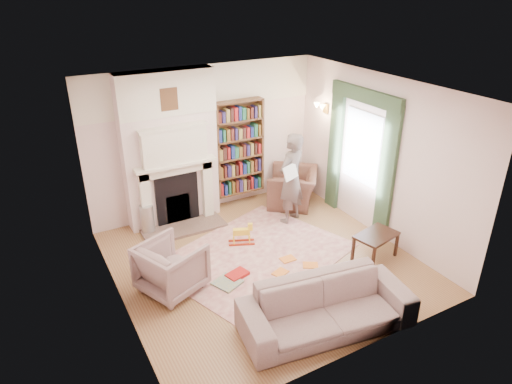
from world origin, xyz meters
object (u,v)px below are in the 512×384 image
armchair_left (171,267)px  paraffin_heater (147,219)px  man_reading (291,179)px  rocking_horse (241,234)px  sofa (326,307)px  armchair_reading (293,187)px  coffee_table (375,246)px  bookcase (239,148)px

armchair_left → paraffin_heater: size_ratio=1.53×
man_reading → rocking_horse: 1.40m
armchair_left → sofa: armchair_left is taller
armchair_reading → sofa: size_ratio=0.47×
sofa → coffee_table: bearing=37.7°
armchair_reading → man_reading: size_ratio=0.62×
sofa → rocking_horse: bearing=99.2°
sofa → paraffin_heater: (-1.31, 3.53, -0.05)m
armchair_reading → paraffin_heater: (-2.93, 0.24, -0.07)m
armchair_left → paraffin_heater: bearing=-28.3°
bookcase → armchair_left: 3.12m
armchair_left → man_reading: bearing=-93.3°
coffee_table → rocking_horse: 2.23m
man_reading → paraffin_heater: man_reading is taller
man_reading → rocking_horse: bearing=-7.8°
armchair_left → paraffin_heater: 1.79m
armchair_reading → rocking_horse: armchair_reading is taller
armchair_left → man_reading: 2.86m
bookcase → sofa: size_ratio=0.82×
paraffin_heater → rocking_horse: size_ratio=1.23×
armchair_left → man_reading: (2.65, 0.94, 0.48)m
sofa → rocking_horse: (-0.02, 2.37, -0.13)m
man_reading → coffee_table: man_reading is taller
armchair_reading → man_reading: bearing=1.1°
sofa → coffee_table: size_ratio=3.21×
bookcase → armchair_reading: size_ratio=1.74×
coffee_table → rocking_horse: bearing=127.0°
man_reading → coffee_table: bearing=83.8°
bookcase → armchair_reading: (0.93, -0.55, -0.83)m
coffee_table → paraffin_heater: paraffin_heater is taller
coffee_table → bookcase: bearing=96.1°
man_reading → rocking_horse: man_reading is taller
armchair_reading → man_reading: 0.91m
sofa → paraffin_heater: sofa is taller
paraffin_heater → man_reading: bearing=-18.7°
armchair_reading → sofa: bearing=11.7°
bookcase → sofa: 3.99m
armchair_reading → coffee_table: 2.36m
paraffin_heater → bookcase: bearing=8.7°
rocking_horse → armchair_reading: bearing=52.1°
paraffin_heater → rocking_horse: 1.73m
man_reading → coffee_table: (0.52, -1.75, -0.64)m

